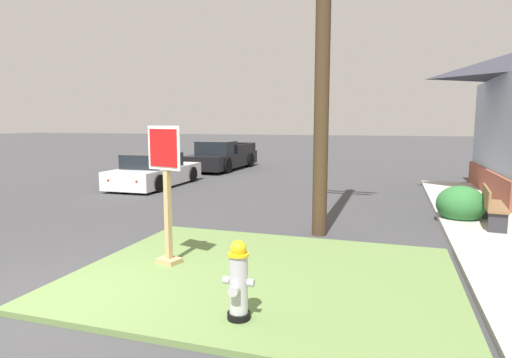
# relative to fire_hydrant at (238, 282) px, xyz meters

# --- Properties ---
(ground_plane) EXTENTS (160.00, 160.00, 0.00)m
(ground_plane) POSITION_rel_fire_hydrant_xyz_m (-2.51, -0.21, -0.53)
(ground_plane) COLOR #3D3D3F
(grass_corner_patch) EXTENTS (5.70, 4.53, 0.08)m
(grass_corner_patch) POSITION_rel_fire_hydrant_xyz_m (-0.16, 1.57, -0.49)
(grass_corner_patch) COLOR #668447
(grass_corner_patch) RESTS_ON ground
(sidewalk_strip) EXTENTS (2.20, 15.80, 0.12)m
(sidewalk_strip) POSITION_rel_fire_hydrant_xyz_m (3.89, 5.52, -0.47)
(sidewalk_strip) COLOR #B2AFA8
(sidewalk_strip) RESTS_ON ground
(fire_hydrant) EXTENTS (0.38, 0.34, 0.96)m
(fire_hydrant) POSITION_rel_fire_hydrant_xyz_m (0.00, 0.00, 0.00)
(fire_hydrant) COLOR black
(fire_hydrant) RESTS_ON grass_corner_patch
(stop_sign) EXTENTS (0.68, 0.37, 2.26)m
(stop_sign) POSITION_rel_fire_hydrant_xyz_m (-1.81, 1.55, 0.64)
(stop_sign) COLOR tan
(stop_sign) RESTS_ON grass_corner_patch
(manhole_cover) EXTENTS (0.70, 0.70, 0.02)m
(manhole_cover) POSITION_rel_fire_hydrant_xyz_m (-1.76, 3.57, -0.53)
(manhole_cover) COLOR black
(manhole_cover) RESTS_ON ground
(parked_sedan_white) EXTENTS (2.00, 4.50, 1.25)m
(parked_sedan_white) POSITION_rel_fire_hydrant_xyz_m (-6.92, 9.67, 0.01)
(parked_sedan_white) COLOR silver
(parked_sedan_white) RESTS_ON ground
(pickup_truck_black) EXTENTS (2.19, 5.43, 1.48)m
(pickup_truck_black) POSITION_rel_fire_hydrant_xyz_m (-6.72, 15.82, 0.08)
(pickup_truck_black) COLOR black
(pickup_truck_black) RESTS_ON ground
(street_bench) EXTENTS (0.55, 1.54, 0.85)m
(street_bench) POSITION_rel_fire_hydrant_xyz_m (3.80, 5.93, 0.05)
(street_bench) COLOR brown
(street_bench) RESTS_ON sidewalk_strip
(shrub_by_curb) EXTENTS (1.11, 1.11, 0.90)m
(shrub_by_curb) POSITION_rel_fire_hydrant_xyz_m (3.27, 6.58, -0.09)
(shrub_by_curb) COLOR #2F7235
(shrub_by_curb) RESTS_ON ground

